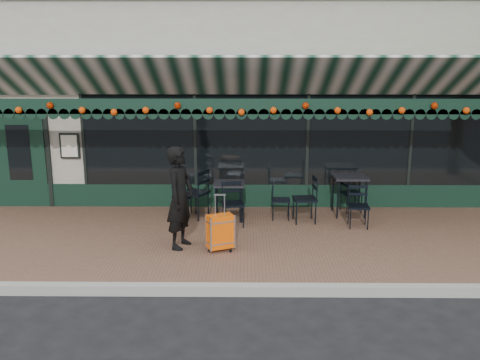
{
  "coord_description": "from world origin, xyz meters",
  "views": [
    {
      "loc": [
        0.07,
        -6.78,
        3.22
      ],
      "look_at": [
        -0.02,
        1.6,
        1.3
      ],
      "focal_mm": 38.0,
      "sensor_mm": 36.0,
      "label": 1
    }
  ],
  "objects_px": {
    "woman": "(180,198)",
    "suitcase": "(220,232)",
    "chair_a_right": "(352,194)",
    "chair_b_left": "(194,193)",
    "chair_b_front": "(233,204)",
    "cafe_table_b": "(229,186)",
    "chair_solo": "(185,196)",
    "chair_a_left": "(305,199)",
    "chair_b_right": "(281,200)",
    "chair_a_front": "(359,207)",
    "cafe_table_a": "(350,180)"
  },
  "relations": [
    {
      "from": "woman",
      "to": "suitcase",
      "type": "distance_m",
      "value": 0.89
    },
    {
      "from": "chair_a_right",
      "to": "chair_b_left",
      "type": "relative_size",
      "value": 0.78
    },
    {
      "from": "chair_a_right",
      "to": "chair_b_left",
      "type": "distance_m",
      "value": 3.32
    },
    {
      "from": "chair_a_right",
      "to": "chair_b_front",
      "type": "relative_size",
      "value": 0.92
    },
    {
      "from": "suitcase",
      "to": "chair_a_right",
      "type": "height_order",
      "value": "suitcase"
    },
    {
      "from": "woman",
      "to": "chair_b_front",
      "type": "bearing_deg",
      "value": -18.86
    },
    {
      "from": "chair_b_front",
      "to": "cafe_table_b",
      "type": "bearing_deg",
      "value": 90.02
    },
    {
      "from": "woman",
      "to": "chair_solo",
      "type": "distance_m",
      "value": 1.89
    },
    {
      "from": "suitcase",
      "to": "chair_b_front",
      "type": "height_order",
      "value": "suitcase"
    },
    {
      "from": "chair_a_right",
      "to": "chair_solo",
      "type": "bearing_deg",
      "value": 82.68
    },
    {
      "from": "woman",
      "to": "chair_a_left",
      "type": "bearing_deg",
      "value": -40.3
    },
    {
      "from": "woman",
      "to": "chair_b_right",
      "type": "height_order",
      "value": "woman"
    },
    {
      "from": "chair_a_right",
      "to": "chair_b_right",
      "type": "bearing_deg",
      "value": 96.63
    },
    {
      "from": "cafe_table_b",
      "to": "chair_a_right",
      "type": "bearing_deg",
      "value": 12.06
    },
    {
      "from": "chair_a_right",
      "to": "cafe_table_b",
      "type": "bearing_deg",
      "value": 89.34
    },
    {
      "from": "chair_a_right",
      "to": "chair_a_front",
      "type": "distance_m",
      "value": 1.06
    },
    {
      "from": "suitcase",
      "to": "chair_a_front",
      "type": "distance_m",
      "value": 2.89
    },
    {
      "from": "cafe_table_b",
      "to": "chair_b_left",
      "type": "bearing_deg",
      "value": 171.89
    },
    {
      "from": "suitcase",
      "to": "chair_a_left",
      "type": "bearing_deg",
      "value": 20.74
    },
    {
      "from": "cafe_table_b",
      "to": "chair_a_right",
      "type": "xyz_separation_m",
      "value": [
        2.57,
        0.55,
        -0.28
      ]
    },
    {
      "from": "suitcase",
      "to": "chair_b_front",
      "type": "xyz_separation_m",
      "value": [
        0.18,
        1.34,
        0.1
      ]
    },
    {
      "from": "chair_a_front",
      "to": "chair_a_left",
      "type": "bearing_deg",
      "value": 167.3
    },
    {
      "from": "cafe_table_a",
      "to": "chair_a_front",
      "type": "distance_m",
      "value": 0.9
    },
    {
      "from": "chair_a_left",
      "to": "chair_b_left",
      "type": "xyz_separation_m",
      "value": [
        -2.21,
        0.29,
        0.04
      ]
    },
    {
      "from": "chair_b_front",
      "to": "chair_a_right",
      "type": "bearing_deg",
      "value": 11.48
    },
    {
      "from": "chair_b_front",
      "to": "chair_solo",
      "type": "distance_m",
      "value": 1.21
    },
    {
      "from": "suitcase",
      "to": "cafe_table_b",
      "type": "relative_size",
      "value": 1.29
    },
    {
      "from": "chair_a_left",
      "to": "suitcase",
      "type": "bearing_deg",
      "value": -48.96
    },
    {
      "from": "chair_b_front",
      "to": "chair_solo",
      "type": "xyz_separation_m",
      "value": [
        -1.01,
        0.67,
        -0.01
      ]
    },
    {
      "from": "chair_a_right",
      "to": "chair_a_front",
      "type": "xyz_separation_m",
      "value": [
        -0.08,
        -1.05,
        0.01
      ]
    },
    {
      "from": "chair_a_right",
      "to": "chair_solo",
      "type": "xyz_separation_m",
      "value": [
        -3.5,
        -0.33,
        0.02
      ]
    },
    {
      "from": "suitcase",
      "to": "chair_a_left",
      "type": "distance_m",
      "value": 2.26
    },
    {
      "from": "chair_a_left",
      "to": "chair_a_front",
      "type": "bearing_deg",
      "value": 68.14
    },
    {
      "from": "chair_a_right",
      "to": "chair_b_front",
      "type": "bearing_deg",
      "value": 99.19
    },
    {
      "from": "suitcase",
      "to": "chair_b_left",
      "type": "distance_m",
      "value": 2.0
    },
    {
      "from": "woman",
      "to": "chair_a_front",
      "type": "xyz_separation_m",
      "value": [
        3.27,
        1.11,
        -0.47
      ]
    },
    {
      "from": "cafe_table_a",
      "to": "cafe_table_b",
      "type": "height_order",
      "value": "cafe_table_a"
    },
    {
      "from": "chair_solo",
      "to": "chair_a_left",
      "type": "bearing_deg",
      "value": -78.42
    },
    {
      "from": "chair_b_right",
      "to": "chair_solo",
      "type": "relative_size",
      "value": 0.93
    },
    {
      "from": "chair_b_left",
      "to": "chair_solo",
      "type": "relative_size",
      "value": 1.21
    },
    {
      "from": "chair_a_front",
      "to": "chair_b_right",
      "type": "xyz_separation_m",
      "value": [
        -1.45,
        0.52,
        -0.02
      ]
    },
    {
      "from": "cafe_table_b",
      "to": "chair_b_front",
      "type": "xyz_separation_m",
      "value": [
        0.08,
        -0.45,
        -0.25
      ]
    },
    {
      "from": "chair_a_front",
      "to": "chair_b_left",
      "type": "height_order",
      "value": "chair_b_left"
    },
    {
      "from": "chair_b_left",
      "to": "chair_b_right",
      "type": "relative_size",
      "value": 1.31
    },
    {
      "from": "suitcase",
      "to": "cafe_table_a",
      "type": "relative_size",
      "value": 1.18
    },
    {
      "from": "chair_b_right",
      "to": "chair_b_left",
      "type": "bearing_deg",
      "value": 90.31
    },
    {
      "from": "chair_b_left",
      "to": "chair_a_front",
      "type": "bearing_deg",
      "value": 104.17
    },
    {
      "from": "chair_b_front",
      "to": "chair_b_left",
      "type": "bearing_deg",
      "value": 134.75
    },
    {
      "from": "cafe_table_a",
      "to": "chair_a_left",
      "type": "relative_size",
      "value": 0.9
    },
    {
      "from": "suitcase",
      "to": "chair_b_left",
      "type": "height_order",
      "value": "chair_b_left"
    }
  ]
}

